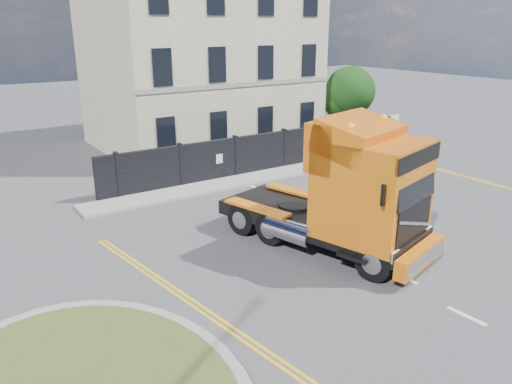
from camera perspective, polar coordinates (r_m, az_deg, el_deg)
ground at (r=16.08m, az=2.37°, el=-8.24°), size 120.00×120.00×0.00m
hoarding_fence at (r=26.24m, az=2.42°, el=4.77°), size 18.80×0.25×2.00m
georgian_building at (r=31.63m, az=-6.65°, el=15.77°), size 12.30×10.30×12.80m
tree at (r=33.19m, az=10.41°, el=10.99°), size 3.20×3.20×4.80m
pavement_far at (r=25.47m, az=2.58°, el=2.15°), size 20.00×1.60×0.12m
truck at (r=16.44m, az=10.84°, el=-0.41°), size 4.61×7.89×4.45m
flatbed_pickup at (r=27.79m, az=13.00°, el=5.35°), size 3.58×5.47×2.08m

